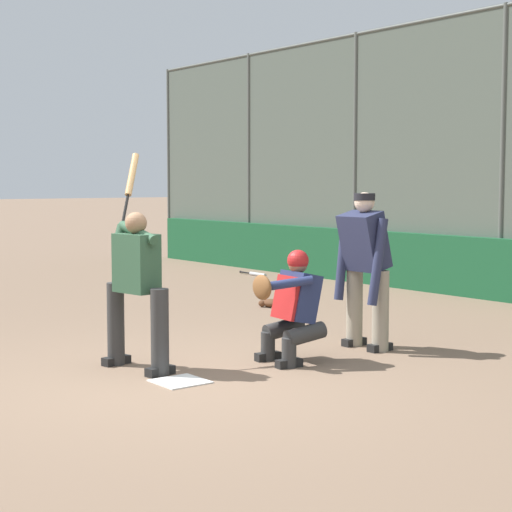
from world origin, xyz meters
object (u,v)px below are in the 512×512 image
Objects in this scene: spare_bat_near_backstop at (256,274)px; fielding_glove_on_dirt at (270,303)px; batter_at_plate at (137,284)px; catcher_behind_plate at (291,304)px; umpire_home at (365,265)px.

fielding_glove_on_dirt is (-3.33, 2.32, 0.02)m from spare_bat_near_backstop.
fielding_glove_on_dirt reaches higher than spare_bat_near_backstop.
batter_at_plate is 8.18m from spare_bat_near_backstop.
catcher_behind_plate is at bearing -33.45° from spare_bat_near_backstop.
batter_at_plate is 1.51m from catcher_behind_plate.
catcher_behind_plate is 0.67× the size of umpire_home.
fielding_glove_on_dirt is at bearing -33.14° from spare_bat_near_backstop.
umpire_home is at bearing -80.86° from catcher_behind_plate.
spare_bat_near_backstop is 2.59× the size of fielding_glove_on_dirt.
batter_at_plate is at bearing 71.38° from catcher_behind_plate.
batter_at_plate is 1.24× the size of umpire_home.
umpire_home reaches higher than fielding_glove_on_dirt.
umpire_home is at bearing -26.81° from spare_bat_near_backstop.
spare_bat_near_backstop is at bearing -34.82° from fielding_glove_on_dirt.
batter_at_plate is 2.47m from umpire_home.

